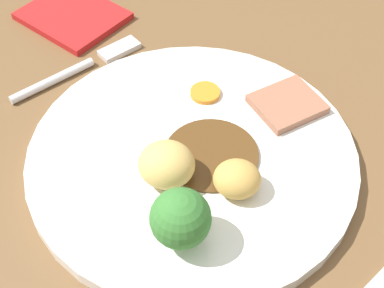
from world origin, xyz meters
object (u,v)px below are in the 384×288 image
at_px(broccoli_floret, 181,219).
at_px(roast_potato_right, 237,179).
at_px(meat_slice_main, 286,103).
at_px(roast_potato_left, 167,164).
at_px(folded_napkin, 73,16).
at_px(carrot_coin_front, 205,93).
at_px(fork, 81,67).
at_px(dinner_plate, 192,156).

bearing_deg(broccoli_floret, roast_potato_right, 93.48).
bearing_deg(roast_potato_right, meat_slice_main, 108.97).
height_order(meat_slice_main, roast_potato_left, roast_potato_left).
height_order(roast_potato_left, folded_napkin, roast_potato_left).
xyz_separation_m(roast_potato_right, broccoli_floret, (0.00, -0.07, 0.01)).
bearing_deg(roast_potato_left, broccoli_floret, -31.47).
bearing_deg(roast_potato_left, roast_potato_right, 34.89).
relative_size(meat_slice_main, carrot_coin_front, 2.07).
height_order(roast_potato_right, carrot_coin_front, roast_potato_right).
distance_m(roast_potato_left, roast_potato_right, 0.06).
bearing_deg(broccoli_floret, meat_slice_main, 103.24).
height_order(roast_potato_right, folded_napkin, roast_potato_right).
xyz_separation_m(roast_potato_right, fork, (-0.23, 0.00, -0.02)).
relative_size(roast_potato_left, fork, 0.31).
bearing_deg(fork, roast_potato_right, -86.63).
relative_size(dinner_plate, folded_napkin, 2.68).
xyz_separation_m(fork, folded_napkin, (-0.08, 0.05, 0.00)).
bearing_deg(folded_napkin, roast_potato_right, -9.00).
bearing_deg(roast_potato_right, carrot_coin_front, 148.58).
height_order(roast_potato_left, roast_potato_right, roast_potato_left).
bearing_deg(carrot_coin_front, fork, -155.32).
xyz_separation_m(dinner_plate, roast_potato_right, (0.06, -0.00, 0.02)).
xyz_separation_m(dinner_plate, broccoli_floret, (0.06, -0.07, 0.04)).
bearing_deg(broccoli_floret, folded_napkin, 159.79).
bearing_deg(meat_slice_main, broccoli_floret, -76.76).
bearing_deg(broccoli_floret, carrot_coin_front, 129.33).
bearing_deg(roast_potato_left, dinner_plate, 101.54).
distance_m(broccoli_floret, folded_napkin, 0.34).
relative_size(meat_slice_main, roast_potato_right, 1.52).
bearing_deg(broccoli_floret, fork, 163.41).
bearing_deg(fork, broccoli_floret, -102.50).
distance_m(roast_potato_right, fork, 0.23).
height_order(broccoli_floret, fork, broccoli_floret).
distance_m(dinner_plate, carrot_coin_front, 0.07).
bearing_deg(folded_napkin, fork, -29.68).
bearing_deg(broccoli_floret, roast_potato_left, 148.53).
bearing_deg(folded_napkin, carrot_coin_front, 3.46).
relative_size(roast_potato_right, broccoli_floret, 0.75).
distance_m(meat_slice_main, folded_napkin, 0.28).
bearing_deg(dinner_plate, roast_potato_right, -1.98).
height_order(meat_slice_main, carrot_coin_front, meat_slice_main).
relative_size(dinner_plate, carrot_coin_front, 10.07).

